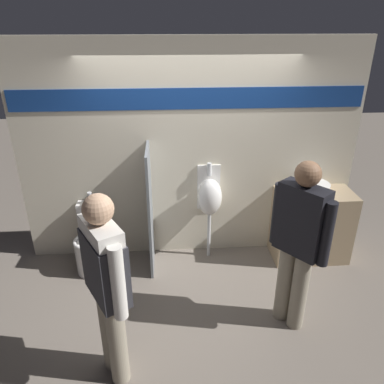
# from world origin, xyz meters

# --- Properties ---
(ground_plane) EXTENTS (16.00, 16.00, 0.00)m
(ground_plane) POSITION_xyz_m (0.00, 0.00, 0.00)
(ground_plane) COLOR #70665B
(display_wall) EXTENTS (4.11, 0.07, 2.70)m
(display_wall) POSITION_xyz_m (0.00, 0.60, 1.36)
(display_wall) COLOR beige
(display_wall) RESTS_ON ground_plane
(sink_counter) EXTENTS (0.94, 0.51, 0.92)m
(sink_counter) POSITION_xyz_m (1.54, 0.32, 0.46)
(sink_counter) COLOR tan
(sink_counter) RESTS_ON ground_plane
(sink_basin) EXTENTS (0.43, 0.43, 0.25)m
(sink_basin) POSITION_xyz_m (1.49, 0.37, 0.97)
(sink_basin) COLOR white
(sink_basin) RESTS_ON sink_counter
(cell_phone) EXTENTS (0.07, 0.14, 0.01)m
(cell_phone) POSITION_xyz_m (1.26, 0.22, 0.92)
(cell_phone) COLOR #232328
(cell_phone) RESTS_ON sink_counter
(divider_near_counter) EXTENTS (0.03, 0.60, 1.55)m
(divider_near_counter) POSITION_xyz_m (-0.49, 0.27, 0.78)
(divider_near_counter) COLOR slate
(divider_near_counter) RESTS_ON ground_plane
(urinal_near_counter) EXTENTS (0.30, 0.30, 1.26)m
(urinal_near_counter) POSITION_xyz_m (0.24, 0.43, 0.85)
(urinal_near_counter) COLOR silver
(urinal_near_counter) RESTS_ON ground_plane
(toilet) EXTENTS (0.41, 0.57, 0.95)m
(toilet) POSITION_xyz_m (-1.23, 0.26, 0.32)
(toilet) COLOR white
(toilet) RESTS_ON ground_plane
(person_in_vest) EXTENTS (0.42, 0.55, 1.75)m
(person_in_vest) POSITION_xyz_m (-0.77, -1.31, 1.02)
(person_in_vest) COLOR gray
(person_in_vest) RESTS_ON ground_plane
(person_with_lanyard) EXTENTS (0.43, 0.51, 1.77)m
(person_with_lanyard) POSITION_xyz_m (0.93, -0.81, 0.98)
(person_with_lanyard) COLOR gray
(person_with_lanyard) RESTS_ON ground_plane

